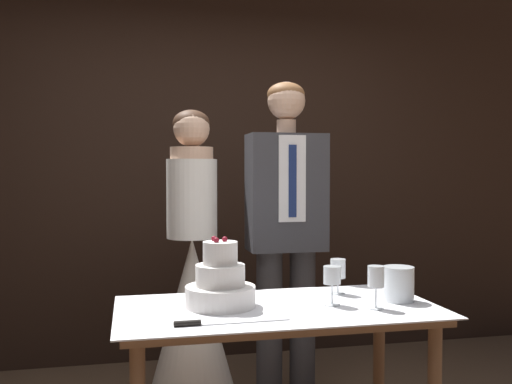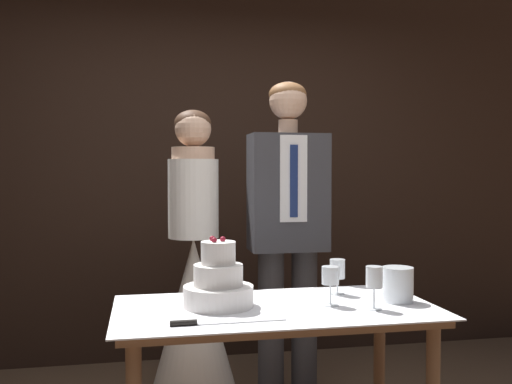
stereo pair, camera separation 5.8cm
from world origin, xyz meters
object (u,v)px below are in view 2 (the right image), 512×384
at_px(cake_table, 275,330).
at_px(tiered_cake, 218,283).
at_px(wine_glass_near, 374,279).
at_px(groom, 288,222).
at_px(wine_glass_far, 330,278).
at_px(bride, 194,301).
at_px(wine_glass_middle, 337,270).
at_px(hurricane_candle, 398,285).
at_px(cake_knife, 206,322).

xyz_separation_m(cake_table, tiered_cake, (-0.24, 0.05, 0.20)).
height_order(wine_glass_near, groom, groom).
distance_m(wine_glass_near, wine_glass_far, 0.19).
bearing_deg(bride, wine_glass_middle, -47.38).
bearing_deg(wine_glass_near, groom, 96.92).
bearing_deg(hurricane_candle, tiered_cake, 175.10).
height_order(tiered_cake, hurricane_candle, tiered_cake).
bearing_deg(cake_table, tiered_cake, 168.25).
xyz_separation_m(tiered_cake, wine_glass_middle, (0.57, 0.13, 0.02)).
relative_size(wine_glass_middle, hurricane_candle, 1.07).
relative_size(cake_knife, wine_glass_near, 2.47).
xyz_separation_m(cake_table, wine_glass_far, (0.23, -0.03, 0.22)).
bearing_deg(cake_knife, groom, 59.84).
relative_size(cake_knife, hurricane_candle, 2.91).
xyz_separation_m(tiered_cake, bride, (-0.03, 0.79, -0.25)).
bearing_deg(bride, wine_glass_far, -59.77).
height_order(cake_knife, wine_glass_far, wine_glass_far).
bearing_deg(cake_knife, wine_glass_far, 18.58).
relative_size(wine_glass_far, bride, 0.10).
bearing_deg(wine_glass_middle, wine_glass_far, -116.88).
bearing_deg(cake_table, groom, 72.11).
bearing_deg(groom, wine_glass_far, -92.47).
bearing_deg(wine_glass_near, tiered_cake, 164.15).
bearing_deg(hurricane_candle, cake_knife, -166.53).
distance_m(cake_table, wine_glass_near, 0.47).
height_order(cake_knife, groom, groom).
relative_size(cake_table, bride, 0.80).
bearing_deg(tiered_cake, wine_glass_far, -9.12).
bearing_deg(wine_glass_near, cake_knife, -172.24).
xyz_separation_m(tiered_cake, hurricane_candle, (0.78, -0.07, -0.03)).
bearing_deg(wine_glass_middle, groom, 95.74).
bearing_deg(wine_glass_far, hurricane_candle, 1.56).
bearing_deg(groom, cake_table, -107.89).
distance_m(tiered_cake, wine_glass_far, 0.48).
height_order(cake_table, groom, groom).
bearing_deg(tiered_cake, wine_glass_middle, 12.69).
bearing_deg(wine_glass_near, cake_table, 161.73).
xyz_separation_m(tiered_cake, wine_glass_far, (0.47, -0.08, 0.02)).
bearing_deg(wine_glass_near, wine_glass_far, 146.60).
height_order(cake_table, tiered_cake, tiered_cake).
bearing_deg(groom, wine_glass_middle, -84.26).
distance_m(wine_glass_near, wine_glass_middle, 0.31).
height_order(cake_table, wine_glass_far, wine_glass_far).
distance_m(hurricane_candle, groom, 0.92).
relative_size(cake_knife, groom, 0.24).
height_order(wine_glass_far, groom, groom).
xyz_separation_m(wine_glass_middle, wine_glass_far, (-0.10, -0.20, 0.01)).
xyz_separation_m(tiered_cake, wine_glass_near, (0.63, -0.18, 0.03)).
height_order(hurricane_candle, bride, bride).
xyz_separation_m(cake_knife, groom, (0.59, 1.06, 0.27)).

